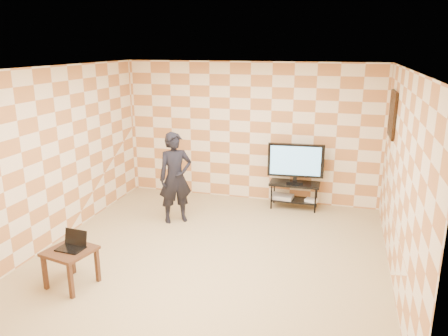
{
  "coord_description": "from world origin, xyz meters",
  "views": [
    {
      "loc": [
        1.73,
        -5.68,
        3.0
      ],
      "look_at": [
        0.0,
        0.6,
        1.15
      ],
      "focal_mm": 35.0,
      "sensor_mm": 36.0,
      "label": 1
    }
  ],
  "objects": [
    {
      "name": "wall_right",
      "position": [
        2.5,
        0.0,
        1.35
      ],
      "size": [
        0.02,
        5.0,
        2.7
      ],
      "primitive_type": "cube",
      "color": "beige",
      "rests_on": "ground"
    },
    {
      "name": "tv_stand",
      "position": [
        0.94,
        2.18,
        0.36
      ],
      "size": [
        0.92,
        0.42,
        0.5
      ],
      "color": "black",
      "rests_on": "floor"
    },
    {
      "name": "person",
      "position": [
        -0.98,
        1.0,
        0.79
      ],
      "size": [
        0.69,
        0.64,
        1.58
      ],
      "primitive_type": "imported",
      "rotation": [
        0.0,
        0.0,
        0.61
      ],
      "color": "black",
      "rests_on": "floor"
    },
    {
      "name": "dvd_player",
      "position": [
        0.72,
        2.18,
        0.21
      ],
      "size": [
        0.43,
        0.33,
        0.07
      ],
      "primitive_type": "cube",
      "rotation": [
        0.0,
        0.0,
        -0.11
      ],
      "color": "#AEAEB1",
      "rests_on": "tv_stand"
    },
    {
      "name": "wall_art",
      "position": [
        2.47,
        1.55,
        1.95
      ],
      "size": [
        0.04,
        0.72,
        0.72
      ],
      "color": "black",
      "rests_on": "wall_right"
    },
    {
      "name": "wall_front",
      "position": [
        0.0,
        -2.5,
        1.35
      ],
      "size": [
        5.0,
        0.02,
        2.7
      ],
      "primitive_type": "cube",
      "color": "beige",
      "rests_on": "ground"
    },
    {
      "name": "tv",
      "position": [
        0.94,
        2.18,
        0.91
      ],
      "size": [
        1.03,
        0.22,
        0.75
      ],
      "color": "black",
      "rests_on": "tv_stand"
    },
    {
      "name": "wall_left",
      "position": [
        -2.5,
        0.0,
        1.35
      ],
      "size": [
        0.02,
        5.0,
        2.7
      ],
      "primitive_type": "cube",
      "color": "beige",
      "rests_on": "ground"
    },
    {
      "name": "laptop",
      "position": [
        -1.48,
        -1.31,
        0.55
      ],
      "size": [
        0.35,
        0.29,
        0.22
      ],
      "color": "black",
      "rests_on": "side_table"
    },
    {
      "name": "game_console",
      "position": [
        1.27,
        2.14,
        0.2
      ],
      "size": [
        0.26,
        0.22,
        0.05
      ],
      "primitive_type": "cube",
      "rotation": [
        0.0,
        0.0,
        -0.26
      ],
      "color": "silver",
      "rests_on": "tv_stand"
    },
    {
      "name": "wall_back",
      "position": [
        0.0,
        2.5,
        1.35
      ],
      "size": [
        5.0,
        0.02,
        2.7
      ],
      "primitive_type": "cube",
      "color": "beige",
      "rests_on": "ground"
    },
    {
      "name": "side_table",
      "position": [
        -1.49,
        -1.36,
        0.41
      ],
      "size": [
        0.64,
        0.64,
        0.5
      ],
      "color": "#392111",
      "rests_on": "floor"
    },
    {
      "name": "ceiling",
      "position": [
        0.0,
        0.0,
        2.7
      ],
      "size": [
        5.0,
        5.0,
        0.02
      ],
      "primitive_type": "cube",
      "color": "white",
      "rests_on": "wall_back"
    },
    {
      "name": "floor",
      "position": [
        0.0,
        0.0,
        0.0
      ],
      "size": [
        5.0,
        5.0,
        0.0
      ],
      "primitive_type": "plane",
      "color": "tan",
      "rests_on": "ground"
    }
  ]
}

